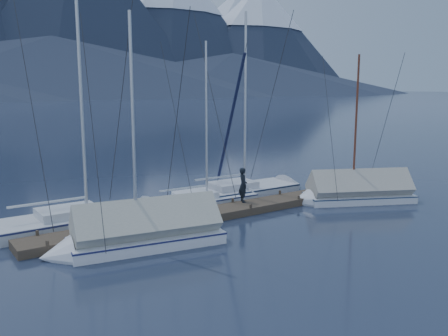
{
  "coord_description": "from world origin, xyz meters",
  "views": [
    {
      "loc": [
        -11.98,
        -15.2,
        5.81
      ],
      "look_at": [
        0.0,
        2.0,
        2.2
      ],
      "focal_mm": 38.0,
      "sensor_mm": 36.0,
      "label": 1
    }
  ],
  "objects_px": {
    "sailboat_covered_near": "(350,194)",
    "person": "(243,185)",
    "sailboat_covered_far": "(133,236)",
    "sailboat_open_right": "(253,191)",
    "sailboat_open_mid": "(215,200)",
    "sailboat_open_left": "(100,218)"
  },
  "relations": [
    {
      "from": "sailboat_covered_near",
      "to": "person",
      "type": "height_order",
      "value": "sailboat_covered_near"
    },
    {
      "from": "sailboat_covered_near",
      "to": "sailboat_covered_far",
      "type": "bearing_deg",
      "value": -179.0
    },
    {
      "from": "sailboat_open_right",
      "to": "sailboat_covered_far",
      "type": "height_order",
      "value": "sailboat_open_right"
    },
    {
      "from": "sailboat_open_right",
      "to": "sailboat_covered_near",
      "type": "height_order",
      "value": "sailboat_open_right"
    },
    {
      "from": "sailboat_open_mid",
      "to": "person",
      "type": "relative_size",
      "value": 5.24
    },
    {
      "from": "sailboat_open_mid",
      "to": "person",
      "type": "xyz_separation_m",
      "value": [
        0.51,
        -1.67,
        1.02
      ]
    },
    {
      "from": "sailboat_open_mid",
      "to": "person",
      "type": "height_order",
      "value": "sailboat_open_mid"
    },
    {
      "from": "person",
      "to": "sailboat_open_right",
      "type": "bearing_deg",
      "value": -26.21
    },
    {
      "from": "person",
      "to": "sailboat_open_mid",
      "type": "bearing_deg",
      "value": 37.59
    },
    {
      "from": "sailboat_covered_near",
      "to": "sailboat_covered_far",
      "type": "height_order",
      "value": "sailboat_covered_far"
    },
    {
      "from": "person",
      "to": "sailboat_covered_near",
      "type": "bearing_deg",
      "value": -89.86
    },
    {
      "from": "sailboat_open_mid",
      "to": "sailboat_covered_near",
      "type": "relative_size",
      "value": 1.07
    },
    {
      "from": "sailboat_open_mid",
      "to": "person",
      "type": "bearing_deg",
      "value": -73.05
    },
    {
      "from": "sailboat_open_left",
      "to": "sailboat_open_right",
      "type": "height_order",
      "value": "sailboat_open_left"
    },
    {
      "from": "sailboat_open_mid",
      "to": "sailboat_covered_far",
      "type": "bearing_deg",
      "value": -147.81
    },
    {
      "from": "sailboat_open_right",
      "to": "sailboat_covered_far",
      "type": "distance_m",
      "value": 10.02
    },
    {
      "from": "sailboat_covered_far",
      "to": "person",
      "type": "xyz_separation_m",
      "value": [
        6.68,
        2.21,
        0.72
      ]
    },
    {
      "from": "sailboat_open_right",
      "to": "person",
      "type": "xyz_separation_m",
      "value": [
        -2.32,
        -2.18,
        0.99
      ]
    },
    {
      "from": "sailboat_open_left",
      "to": "sailboat_covered_far",
      "type": "distance_m",
      "value": 3.95
    },
    {
      "from": "sailboat_open_left",
      "to": "sailboat_covered_far",
      "type": "height_order",
      "value": "sailboat_open_left"
    },
    {
      "from": "sailboat_open_left",
      "to": "person",
      "type": "xyz_separation_m",
      "value": [
        6.47,
        -1.72,
        0.99
      ]
    },
    {
      "from": "sailboat_open_left",
      "to": "person",
      "type": "height_order",
      "value": "sailboat_open_left"
    }
  ]
}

